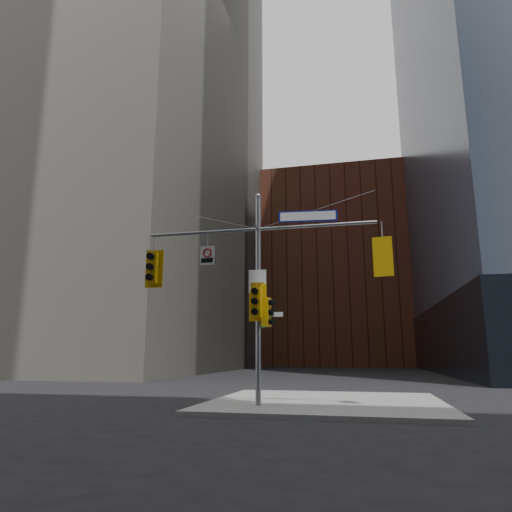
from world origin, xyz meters
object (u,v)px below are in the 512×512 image
at_px(traffic_light_pole_front, 256,302).
at_px(street_sign_blade, 308,216).
at_px(regulatory_sign_arm, 207,255).
at_px(traffic_light_west_arm, 152,268).
at_px(signal_assembly, 258,274).
at_px(traffic_light_pole_side, 268,312).
at_px(traffic_light_east_arm, 383,257).

xyz_separation_m(traffic_light_pole_front, street_sign_blade, (1.74, 0.27, 2.91)).
bearing_deg(street_sign_blade, regulatory_sign_arm, 174.87).
relative_size(traffic_light_west_arm, traffic_light_pole_front, 1.12).
bearing_deg(signal_assembly, traffic_light_pole_side, -0.41).
distance_m(signal_assembly, traffic_light_pole_front, 1.01).
distance_m(traffic_light_east_arm, street_sign_blade, 2.86).
bearing_deg(traffic_light_pole_side, traffic_light_pole_front, 143.15).
xyz_separation_m(traffic_light_west_arm, traffic_light_pole_front, (3.92, -0.28, -1.36)).
relative_size(traffic_light_east_arm, regulatory_sign_arm, 1.91).
xyz_separation_m(traffic_light_pole_side, traffic_light_pole_front, (-0.32, -0.26, 0.32)).
bearing_deg(street_sign_blade, traffic_light_west_arm, 174.38).
bearing_deg(street_sign_blade, traffic_light_pole_side, 174.72).
bearing_deg(traffic_light_west_arm, traffic_light_pole_side, -2.21).
distance_m(traffic_light_west_arm, traffic_light_east_arm, 8.06).
xyz_separation_m(signal_assembly, traffic_light_east_arm, (4.14, 0.00, 0.38)).
distance_m(signal_assembly, traffic_light_east_arm, 4.16).
xyz_separation_m(traffic_light_pole_front, regulatory_sign_arm, (-1.83, 0.25, 1.73)).
xyz_separation_m(traffic_light_pole_side, regulatory_sign_arm, (-2.15, -0.02, 2.05)).
distance_m(traffic_light_west_arm, street_sign_blade, 5.86).
distance_m(signal_assembly, traffic_light_west_arm, 3.94).
distance_m(traffic_light_west_arm, traffic_light_pole_front, 4.16).
bearing_deg(signal_assembly, traffic_light_west_arm, 179.80).
height_order(signal_assembly, traffic_light_pole_side, signal_assembly).
bearing_deg(traffic_light_pole_front, signal_assembly, 93.52).
bearing_deg(traffic_light_pole_side, signal_assembly, 103.04).
relative_size(traffic_light_pole_front, regulatory_sign_arm, 1.85).
height_order(traffic_light_west_arm, street_sign_blade, street_sign_blade).
bearing_deg(traffic_light_pole_side, street_sign_blade, -76.31).
xyz_separation_m(traffic_light_east_arm, street_sign_blade, (-2.40, 0.00, 1.55)).
bearing_deg(signal_assembly, traffic_light_pole_front, -89.92).
height_order(signal_assembly, traffic_light_east_arm, signal_assembly).
height_order(signal_assembly, traffic_light_pole_front, signal_assembly).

